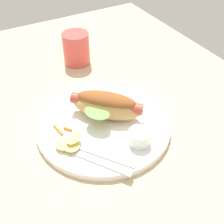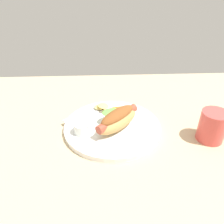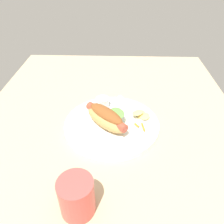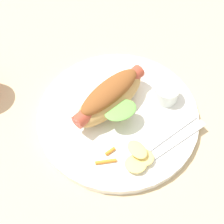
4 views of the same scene
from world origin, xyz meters
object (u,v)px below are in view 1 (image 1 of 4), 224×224
at_px(knife, 101,162).
at_px(drinking_cup, 76,48).
at_px(hot_dog, 106,104).
at_px(carrot_garnish, 62,129).
at_px(plate, 103,124).
at_px(sauce_ramekin, 139,137).
at_px(chips_pile, 69,144).
at_px(fork, 99,154).

bearing_deg(knife, drinking_cup, -52.05).
relative_size(knife, drinking_cup, 1.42).
bearing_deg(hot_dog, carrot_garnish, 43.10).
height_order(plate, drinking_cup, drinking_cup).
relative_size(plate, sauce_ramekin, 6.57).
bearing_deg(knife, chips_pile, -6.05).
height_order(fork, drinking_cup, drinking_cup).
distance_m(knife, chips_pile, 0.08).
bearing_deg(plate, carrot_garnish, -102.12).
bearing_deg(plate, hot_dog, 135.77).
relative_size(sauce_ramekin, fork, 0.34).
bearing_deg(fork, chips_pile, 5.81).
distance_m(fork, drinking_cup, 0.39).
bearing_deg(sauce_ramekin, fork, -97.54).
bearing_deg(carrot_garnish, hot_dog, 88.43).
xyz_separation_m(fork, knife, (0.02, -0.01, -0.00)).
height_order(plate, fork, fork).
bearing_deg(plate, drinking_cup, 167.41).
distance_m(hot_dog, drinking_cup, 0.28).
bearing_deg(chips_pile, carrot_garnish, 174.56).
xyz_separation_m(chips_pile, carrot_garnish, (-0.05, 0.01, -0.01)).
distance_m(fork, chips_pile, 0.07).
distance_m(knife, drinking_cup, 0.41).
bearing_deg(hot_dog, knife, 102.05).
height_order(hot_dog, sauce_ramekin, hot_dog).
bearing_deg(drinking_cup, hot_dog, -10.03).
bearing_deg(chips_pile, hot_dog, 113.73).
relative_size(fork, chips_pile, 2.00).
xyz_separation_m(knife, chips_pile, (-0.07, -0.04, 0.01)).
bearing_deg(hot_dog, drinking_cup, -55.36).
bearing_deg(carrot_garnish, knife, 14.82).
height_order(plate, hot_dog, hot_dog).
relative_size(plate, hot_dog, 1.96).
relative_size(knife, chips_pile, 1.93).
bearing_deg(hot_dog, chips_pile, 68.40).
xyz_separation_m(hot_dog, drinking_cup, (-0.27, 0.05, -0.00)).
height_order(plate, carrot_garnish, carrot_garnish).
distance_m(plate, hot_dog, 0.05).
height_order(sauce_ramekin, knife, sauce_ramekin).
relative_size(chips_pile, carrot_garnish, 1.84).
xyz_separation_m(chips_pile, drinking_cup, (-0.32, 0.16, 0.02)).
bearing_deg(fork, plate, -69.72).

